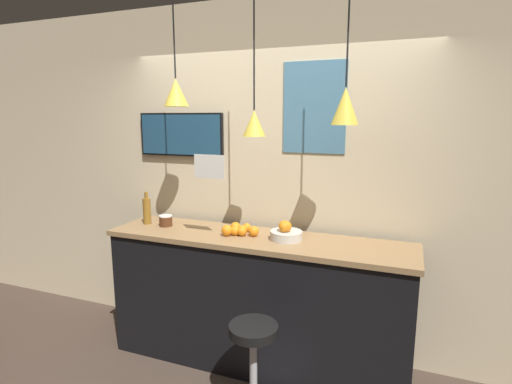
# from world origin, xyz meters

# --- Properties ---
(back_wall) EXTENTS (8.00, 0.06, 2.90)m
(back_wall) POSITION_xyz_m (0.00, 0.99, 1.45)
(back_wall) COLOR beige
(back_wall) RESTS_ON ground_plane
(service_counter) EXTENTS (2.38, 0.57, 1.06)m
(service_counter) POSITION_xyz_m (0.00, 0.59, 0.53)
(service_counter) COLOR black
(service_counter) RESTS_ON ground_plane
(bar_stool) EXTENTS (0.44, 0.44, 0.67)m
(bar_stool) POSITION_xyz_m (0.21, 0.01, 0.40)
(bar_stool) COLOR #B7B7BC
(bar_stool) RESTS_ON ground_plane
(fruit_bowl) EXTENTS (0.24, 0.24, 0.15)m
(fruit_bowl) POSITION_xyz_m (0.24, 0.60, 1.12)
(fruit_bowl) COLOR beige
(fruit_bowl) RESTS_ON service_counter
(orange_pile) EXTENTS (0.28, 0.24, 0.09)m
(orange_pile) POSITION_xyz_m (-0.14, 0.60, 1.10)
(orange_pile) COLOR orange
(orange_pile) RESTS_ON service_counter
(juice_bottle) EXTENTS (0.07, 0.07, 0.28)m
(juice_bottle) POSITION_xyz_m (-1.01, 0.61, 1.18)
(juice_bottle) COLOR olive
(juice_bottle) RESTS_ON service_counter
(spread_jar) EXTENTS (0.11, 0.11, 0.09)m
(spread_jar) POSITION_xyz_m (-0.82, 0.61, 1.11)
(spread_jar) COLOR #562D19
(spread_jar) RESTS_ON service_counter
(pendant_lamp_left) EXTENTS (0.19, 0.19, 0.76)m
(pendant_lamp_left) POSITION_xyz_m (-0.64, 0.56, 2.15)
(pendant_lamp_left) COLOR black
(pendant_lamp_middle) EXTENTS (0.17, 0.17, 0.97)m
(pendant_lamp_middle) POSITION_xyz_m (0.00, 0.56, 1.93)
(pendant_lamp_middle) COLOR black
(pendant_lamp_right) EXTENTS (0.18, 0.18, 0.89)m
(pendant_lamp_right) POSITION_xyz_m (0.64, 0.56, 2.04)
(pendant_lamp_right) COLOR black
(mounted_tv) EXTENTS (0.82, 0.04, 0.38)m
(mounted_tv) POSITION_xyz_m (-0.85, 0.93, 1.81)
(mounted_tv) COLOR black
(hanging_menu_board) EXTENTS (0.24, 0.01, 0.17)m
(hanging_menu_board) POSITION_xyz_m (-0.28, 0.39, 1.61)
(hanging_menu_board) COLOR white
(wall_poster) EXTENTS (0.50, 0.01, 0.70)m
(wall_poster) POSITION_xyz_m (0.35, 0.95, 2.04)
(wall_poster) COLOR teal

